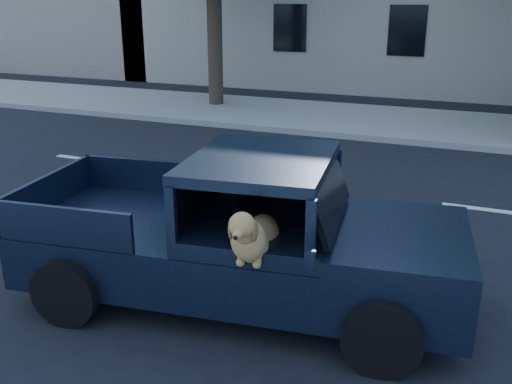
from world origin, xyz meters
TOP-DOWN VIEW (x-y plane):
  - ground at (0.00, 0.00)m, footprint 120.00×120.00m
  - far_sidewalk at (0.00, 9.20)m, footprint 60.00×4.00m
  - lane_stripes at (2.00, 3.40)m, footprint 21.60×0.14m
  - pickup_truck at (1.27, -0.77)m, footprint 4.99×2.65m

SIDE VIEW (x-z plane):
  - ground at x=0.00m, z-range 0.00..0.00m
  - lane_stripes at x=2.00m, z-range 0.00..0.01m
  - far_sidewalk at x=0.00m, z-range 0.00..0.15m
  - pickup_truck at x=1.27m, z-range -0.28..1.44m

